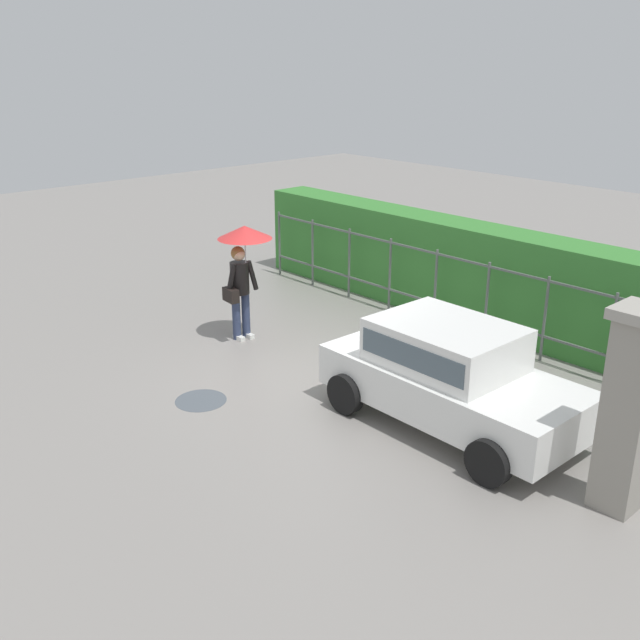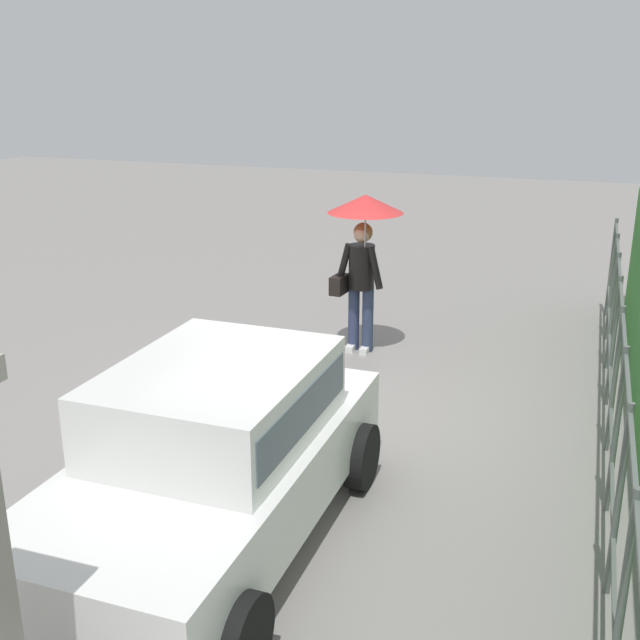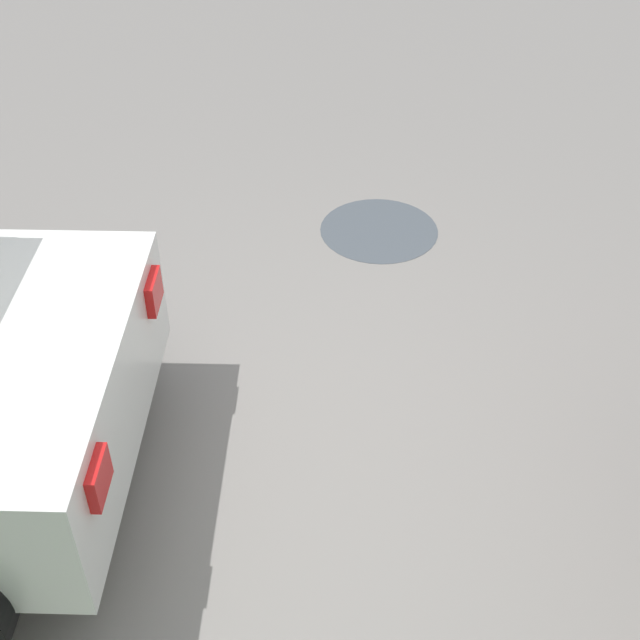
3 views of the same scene
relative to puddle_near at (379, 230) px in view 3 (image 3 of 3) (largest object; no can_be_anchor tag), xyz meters
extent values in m
plane|color=gray|center=(0.44, 1.87, 0.00)|extent=(40.00, 40.00, 0.00)
cylinder|color=black|center=(1.74, 1.35, 0.30)|extent=(0.60, 0.19, 0.60)
cube|color=red|center=(1.15, 2.74, 0.73)|extent=(0.06, 0.20, 0.16)
cube|color=red|center=(1.14, 1.64, 0.73)|extent=(0.06, 0.20, 0.16)
cylinder|color=#4C545B|center=(0.00, 0.00, 0.00)|extent=(0.78, 0.78, 0.00)
camera|label=1|loc=(8.45, -5.25, 4.90)|focal=40.47mm
camera|label=2|loc=(7.79, 4.73, 3.64)|focal=43.67mm
camera|label=3|loc=(0.31, 4.73, 3.10)|focal=47.82mm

